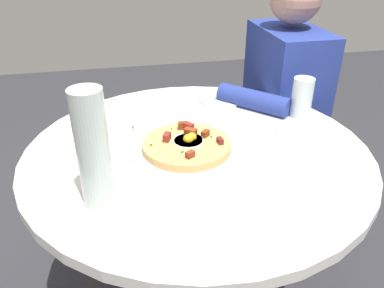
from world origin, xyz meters
name	(u,v)px	position (x,y,z in m)	size (l,w,h in m)	color
dining_table	(197,194)	(0.00, 0.00, 0.54)	(0.98, 0.98, 0.71)	silver
person_seated	(279,129)	(-0.42, 0.46, 0.51)	(0.50, 0.46, 1.14)	#2D2D33
pizza_plate	(187,151)	(0.02, -0.03, 0.71)	(0.30, 0.30, 0.01)	white
breakfast_pizza	(187,144)	(0.02, -0.03, 0.73)	(0.25, 0.25, 0.05)	tan
bread_plate	(221,100)	(-0.32, 0.16, 0.71)	(0.16, 0.16, 0.01)	silver
napkin	(306,136)	(0.00, 0.34, 0.71)	(0.17, 0.14, 0.00)	white
fork	(307,138)	(0.02, 0.33, 0.71)	(0.18, 0.01, 0.01)	silver
knife	(305,132)	(-0.01, 0.34, 0.71)	(0.18, 0.01, 0.01)	silver
water_glass	(302,98)	(-0.14, 0.38, 0.77)	(0.07, 0.07, 0.13)	silver
water_bottle	(93,150)	(0.20, -0.27, 0.84)	(0.07, 0.07, 0.28)	silver
salt_shaker	(138,121)	(-0.15, -0.16, 0.74)	(0.03, 0.03, 0.06)	white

